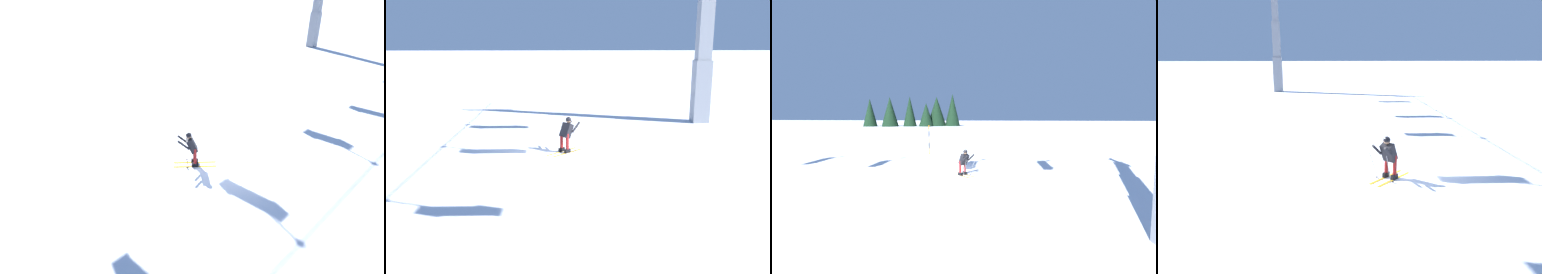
% 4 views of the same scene
% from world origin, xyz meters
% --- Properties ---
extents(ground_plane, '(260.00, 260.00, 0.00)m').
position_xyz_m(ground_plane, '(0.00, 0.00, 0.00)').
color(ground_plane, white).
extents(skier_carving_main, '(1.57, 1.52, 1.57)m').
position_xyz_m(skier_carving_main, '(-0.81, 1.06, 0.83)').
color(skier_carving_main, yellow).
rests_on(skier_carving_main, ground_plane).
extents(lift_tower_near, '(0.88, 2.88, 10.82)m').
position_xyz_m(lift_tower_near, '(-6.95, 8.50, 4.46)').
color(lift_tower_near, gray).
rests_on(lift_tower_near, ground_plane).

